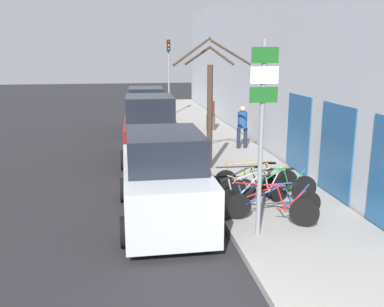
{
  "coord_description": "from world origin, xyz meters",
  "views": [
    {
      "loc": [
        -1.11,
        -3.92,
        3.83
      ],
      "look_at": [
        0.46,
        5.93,
        1.46
      ],
      "focal_mm": 40.0,
      "sensor_mm": 36.0,
      "label": 1
    }
  ],
  "objects_px": {
    "parked_car_1": "(150,131)",
    "traffic_light": "(169,66)",
    "bicycle_5": "(256,179)",
    "pedestrian_near": "(242,124)",
    "street_tree": "(210,106)",
    "parked_car_2": "(146,112)",
    "bicycle_1": "(274,203)",
    "bicycle_4": "(241,184)",
    "parked_car_0": "(164,180)",
    "signpost": "(262,127)",
    "bicycle_0": "(265,205)",
    "pedestrian_far": "(211,111)",
    "bicycle_3": "(274,188)",
    "bicycle_2": "(256,194)"
  },
  "relations": [
    {
      "from": "parked_car_0",
      "to": "bicycle_0",
      "type": "bearing_deg",
      "value": -21.6
    },
    {
      "from": "bicycle_5",
      "to": "pedestrian_near",
      "type": "xyz_separation_m",
      "value": [
        1.09,
        5.33,
        0.59
      ]
    },
    {
      "from": "bicycle_3",
      "to": "pedestrian_near",
      "type": "relative_size",
      "value": 1.36
    },
    {
      "from": "parked_car_0",
      "to": "bicycle_2",
      "type": "bearing_deg",
      "value": -3.93
    },
    {
      "from": "signpost",
      "to": "bicycle_1",
      "type": "xyz_separation_m",
      "value": [
        0.63,
        0.85,
        -1.89
      ]
    },
    {
      "from": "bicycle_1",
      "to": "street_tree",
      "type": "bearing_deg",
      "value": 9.71
    },
    {
      "from": "signpost",
      "to": "bicycle_1",
      "type": "bearing_deg",
      "value": 53.49
    },
    {
      "from": "parked_car_2",
      "to": "pedestrian_near",
      "type": "relative_size",
      "value": 2.52
    },
    {
      "from": "bicycle_4",
      "to": "bicycle_0",
      "type": "bearing_deg",
      "value": -165.25
    },
    {
      "from": "bicycle_2",
      "to": "street_tree",
      "type": "relative_size",
      "value": 0.53
    },
    {
      "from": "bicycle_4",
      "to": "bicycle_3",
      "type": "bearing_deg",
      "value": -111.55
    },
    {
      "from": "signpost",
      "to": "parked_car_1",
      "type": "bearing_deg",
      "value": 103.47
    },
    {
      "from": "bicycle_5",
      "to": "street_tree",
      "type": "relative_size",
      "value": 0.54
    },
    {
      "from": "signpost",
      "to": "bicycle_4",
      "type": "relative_size",
      "value": 1.73
    },
    {
      "from": "signpost",
      "to": "pedestrian_near",
      "type": "relative_size",
      "value": 2.38
    },
    {
      "from": "parked_car_0",
      "to": "pedestrian_near",
      "type": "bearing_deg",
      "value": 60.35
    },
    {
      "from": "parked_car_1",
      "to": "pedestrian_far",
      "type": "relative_size",
      "value": 2.67
    },
    {
      "from": "bicycle_4",
      "to": "pedestrian_near",
      "type": "height_order",
      "value": "pedestrian_near"
    },
    {
      "from": "parked_car_2",
      "to": "traffic_light",
      "type": "bearing_deg",
      "value": 70.91
    },
    {
      "from": "bicycle_5",
      "to": "bicycle_0",
      "type": "bearing_deg",
      "value": 176.19
    },
    {
      "from": "parked_car_2",
      "to": "pedestrian_near",
      "type": "xyz_separation_m",
      "value": [
        3.47,
        -4.88,
        0.11
      ]
    },
    {
      "from": "parked_car_0",
      "to": "parked_car_1",
      "type": "bearing_deg",
      "value": 89.39
    },
    {
      "from": "pedestrian_near",
      "to": "parked_car_1",
      "type": "bearing_deg",
      "value": -173.4
    },
    {
      "from": "bicycle_5",
      "to": "traffic_light",
      "type": "bearing_deg",
      "value": 11.54
    },
    {
      "from": "street_tree",
      "to": "pedestrian_near",
      "type": "bearing_deg",
      "value": 55.81
    },
    {
      "from": "parked_car_0",
      "to": "traffic_light",
      "type": "distance_m",
      "value": 15.8
    },
    {
      "from": "bicycle_3",
      "to": "bicycle_2",
      "type": "bearing_deg",
      "value": 125.47
    },
    {
      "from": "bicycle_3",
      "to": "parked_car_1",
      "type": "relative_size",
      "value": 0.52
    },
    {
      "from": "signpost",
      "to": "bicycle_2",
      "type": "height_order",
      "value": "signpost"
    },
    {
      "from": "signpost",
      "to": "parked_car_0",
      "type": "relative_size",
      "value": 0.89
    },
    {
      "from": "bicycle_4",
      "to": "traffic_light",
      "type": "xyz_separation_m",
      "value": [
        -0.28,
        14.81,
        2.5
      ]
    },
    {
      "from": "street_tree",
      "to": "parked_car_0",
      "type": "bearing_deg",
      "value": -115.69
    },
    {
      "from": "bicycle_5",
      "to": "pedestrian_far",
      "type": "relative_size",
      "value": 1.38
    },
    {
      "from": "pedestrian_near",
      "to": "parked_car_2",
      "type": "bearing_deg",
      "value": 120.67
    },
    {
      "from": "parked_car_1",
      "to": "traffic_light",
      "type": "relative_size",
      "value": 0.96
    },
    {
      "from": "signpost",
      "to": "street_tree",
      "type": "relative_size",
      "value": 0.95
    },
    {
      "from": "bicycle_2",
      "to": "bicycle_4",
      "type": "bearing_deg",
      "value": -24.46
    },
    {
      "from": "pedestrian_far",
      "to": "pedestrian_near",
      "type": "bearing_deg",
      "value": 101.56
    },
    {
      "from": "bicycle_4",
      "to": "parked_car_0",
      "type": "xyz_separation_m",
      "value": [
        -2.04,
        -0.75,
        0.44
      ]
    },
    {
      "from": "bicycle_1",
      "to": "street_tree",
      "type": "distance_m",
      "value": 4.79
    },
    {
      "from": "parked_car_1",
      "to": "traffic_light",
      "type": "distance_m",
      "value": 10.13
    },
    {
      "from": "bicycle_1",
      "to": "bicycle_3",
      "type": "height_order",
      "value": "bicycle_3"
    },
    {
      "from": "bicycle_2",
      "to": "pedestrian_near",
      "type": "height_order",
      "value": "pedestrian_near"
    },
    {
      "from": "bicycle_4",
      "to": "parked_car_0",
      "type": "relative_size",
      "value": 0.52
    },
    {
      "from": "bicycle_2",
      "to": "bicycle_3",
      "type": "height_order",
      "value": "bicycle_2"
    },
    {
      "from": "parked_car_1",
      "to": "pedestrian_far",
      "type": "distance_m",
      "value": 5.78
    },
    {
      "from": "bicycle_3",
      "to": "parked_car_0",
      "type": "bearing_deg",
      "value": 95.97
    },
    {
      "from": "bicycle_3",
      "to": "parked_car_0",
      "type": "distance_m",
      "value": 2.81
    },
    {
      "from": "parked_car_0",
      "to": "parked_car_2",
      "type": "relative_size",
      "value": 1.06
    },
    {
      "from": "pedestrian_near",
      "to": "street_tree",
      "type": "height_order",
      "value": "street_tree"
    }
  ]
}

